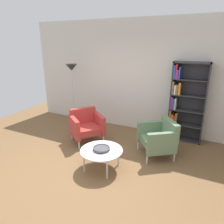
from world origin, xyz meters
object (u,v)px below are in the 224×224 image
(bookshelf_tall, at_px, (184,103))
(armchair_near_window, at_px, (86,125))
(decorative_bowl, at_px, (101,148))
(floor_lamp_torchiere, at_px, (72,75))
(coffee_table_low, at_px, (101,151))
(armchair_by_bookshelf, at_px, (159,137))

(bookshelf_tall, height_order, armchair_near_window, bookshelf_tall)
(bookshelf_tall, relative_size, decorative_bowl, 5.94)
(bookshelf_tall, relative_size, floor_lamp_torchiere, 1.09)
(armchair_near_window, xyz_separation_m, floor_lamp_torchiere, (-0.99, 0.87, 1.03))
(coffee_table_low, relative_size, floor_lamp_torchiere, 0.46)
(coffee_table_low, height_order, floor_lamp_torchiere, floor_lamp_torchiere)
(floor_lamp_torchiere, bearing_deg, armchair_near_window, -41.44)
(floor_lamp_torchiere, bearing_deg, coffee_table_low, -42.85)
(bookshelf_tall, xyz_separation_m, armchair_by_bookshelf, (-0.30, -1.05, -0.52))
(bookshelf_tall, xyz_separation_m, armchair_near_window, (-2.06, -1.13, -0.52))
(decorative_bowl, xyz_separation_m, armchair_by_bookshelf, (0.85, 0.98, -0.02))
(bookshelf_tall, bearing_deg, coffee_table_low, -119.62)
(bookshelf_tall, distance_m, armchair_by_bookshelf, 1.21)
(bookshelf_tall, height_order, decorative_bowl, bookshelf_tall)
(coffee_table_low, distance_m, armchair_near_window, 1.28)
(armchair_by_bookshelf, relative_size, floor_lamp_torchiere, 0.54)
(coffee_table_low, height_order, armchair_by_bookshelf, armchair_by_bookshelf)
(armchair_near_window, height_order, floor_lamp_torchiere, floor_lamp_torchiere)
(floor_lamp_torchiere, bearing_deg, decorative_bowl, -42.85)
(floor_lamp_torchiere, bearing_deg, bookshelf_tall, 4.84)
(armchair_near_window, bearing_deg, coffee_table_low, -95.84)
(bookshelf_tall, bearing_deg, armchair_near_window, -151.27)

